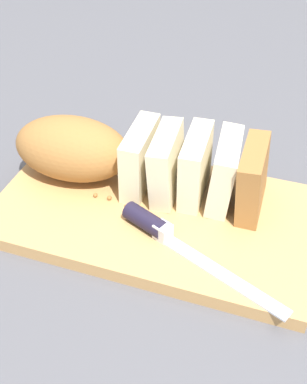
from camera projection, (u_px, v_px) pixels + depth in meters
The scene contains 7 objects.
ground_plane at pixel (154, 219), 0.67m from camera, with size 3.00×3.00×0.00m, color #4C4C51.
cutting_board at pixel (154, 214), 0.66m from camera, with size 0.44×0.24×0.02m, color tan.
bread_loaf at pixel (127, 157), 0.67m from camera, with size 0.36×0.11×0.09m.
bread_knife at pixel (160, 230), 0.61m from camera, with size 0.23×0.12×0.02m.
crumb_near_knife at pixel (110, 197), 0.67m from camera, with size 0.01×0.01×0.01m, color #996633.
crumb_near_loaf at pixel (126, 206), 0.66m from camera, with size 0.00×0.00×0.00m, color #996633.
crumb_stray_left at pixel (95, 196), 0.67m from camera, with size 0.01×0.01×0.01m, color #996633.
Camera 1 is at (0.14, -0.46, 0.47)m, focal length 44.73 mm.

